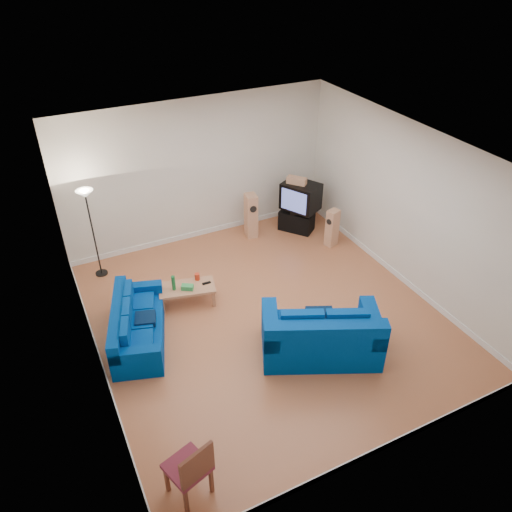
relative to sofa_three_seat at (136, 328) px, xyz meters
name	(u,v)px	position (x,y,z in m)	size (l,w,h in m)	color
room	(266,246)	(2.30, -0.43, 1.27)	(6.01, 6.51, 3.21)	#9A4F2F
sofa_three_seat	(136,328)	(0.00, 0.00, 0.00)	(1.35, 2.05, 0.73)	navy
sofa_loveseat	(321,337)	(2.68, -1.70, 0.09)	(2.21, 1.79, 0.97)	navy
coffee_table	(187,289)	(1.14, 0.58, 0.06)	(1.14, 0.76, 0.38)	tan
bottle	(173,283)	(0.90, 0.61, 0.26)	(0.07, 0.07, 0.30)	#197233
tissue_box	(187,287)	(1.13, 0.50, 0.15)	(0.22, 0.12, 0.09)	green
red_canister	(197,277)	(1.40, 0.70, 0.18)	(0.10, 0.10, 0.13)	red
remote	(206,283)	(1.51, 0.51, 0.12)	(0.16, 0.05, 0.02)	black
tv_stand	(297,221)	(4.39, 2.04, -0.03)	(0.78, 0.43, 0.47)	black
av_receiver	(299,211)	(4.42, 1.99, 0.25)	(0.42, 0.34, 0.10)	black
television	(301,196)	(4.44, 2.00, 0.61)	(0.90, 0.99, 0.62)	black
centre_speaker	(297,181)	(4.35, 2.06, 1.00)	(0.44, 0.18, 0.15)	tan
speaker_left	(251,216)	(3.30, 2.27, 0.26)	(0.28, 0.35, 1.05)	tan
speaker_right	(332,228)	(4.75, 1.11, 0.17)	(0.31, 0.27, 0.88)	tan
floor_lamp	(87,206)	(-0.15, 2.27, 1.32)	(0.33, 0.33, 1.92)	black
dining_chair	(191,468)	(-0.11, -3.12, 0.30)	(0.61, 0.61, 1.02)	brown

